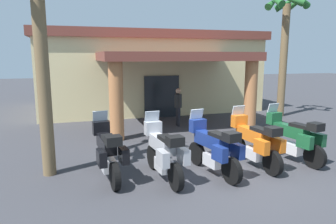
{
  "coord_description": "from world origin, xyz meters",
  "views": [
    {
      "loc": [
        -3.88,
        -6.88,
        3.07
      ],
      "look_at": [
        -1.09,
        3.03,
        1.2
      ],
      "focal_mm": 33.05,
      "sensor_mm": 36.0,
      "label": 1
    }
  ],
  "objects_px": {
    "motel_building": "(146,70)",
    "motorcycle_blue": "(214,148)",
    "motorcycle_black": "(108,152)",
    "motorcycle_green": "(294,138)",
    "motorcycle_orange": "(255,142)",
    "pedestrian": "(178,104)",
    "motorcycle_silver": "(164,152)",
    "palm_tree_near_portico": "(286,27)"
  },
  "relations": [
    {
      "from": "motorcycle_black",
      "to": "motorcycle_orange",
      "type": "distance_m",
      "value": 4.05
    },
    {
      "from": "pedestrian",
      "to": "motorcycle_black",
      "type": "bearing_deg",
      "value": -127.34
    },
    {
      "from": "motorcycle_silver",
      "to": "pedestrian",
      "type": "height_order",
      "value": "pedestrian"
    },
    {
      "from": "motorcycle_blue",
      "to": "pedestrian",
      "type": "distance_m",
      "value": 5.75
    },
    {
      "from": "motorcycle_black",
      "to": "palm_tree_near_portico",
      "type": "relative_size",
      "value": 0.35
    },
    {
      "from": "motorcycle_black",
      "to": "pedestrian",
      "type": "height_order",
      "value": "pedestrian"
    },
    {
      "from": "motorcycle_silver",
      "to": "motorcycle_blue",
      "type": "relative_size",
      "value": 1.01
    },
    {
      "from": "motel_building",
      "to": "motorcycle_silver",
      "type": "height_order",
      "value": "motel_building"
    },
    {
      "from": "motorcycle_black",
      "to": "motorcycle_silver",
      "type": "xyz_separation_m",
      "value": [
        1.35,
        -0.41,
        0.0
      ]
    },
    {
      "from": "motel_building",
      "to": "motorcycle_silver",
      "type": "relative_size",
      "value": 5.62
    },
    {
      "from": "motorcycle_black",
      "to": "motorcycle_blue",
      "type": "relative_size",
      "value": 1.01
    },
    {
      "from": "motorcycle_blue",
      "to": "motorcycle_green",
      "type": "xyz_separation_m",
      "value": [
        2.7,
        0.34,
        0.0
      ]
    },
    {
      "from": "palm_tree_near_portico",
      "to": "motorcycle_green",
      "type": "bearing_deg",
      "value": -122.64
    },
    {
      "from": "motorcycle_silver",
      "to": "palm_tree_near_portico",
      "type": "xyz_separation_m",
      "value": [
        7.97,
        6.45,
        3.79
      ]
    },
    {
      "from": "motel_building",
      "to": "motorcycle_green",
      "type": "relative_size",
      "value": 5.68
    },
    {
      "from": "motel_building",
      "to": "pedestrian",
      "type": "bearing_deg",
      "value": -88.58
    },
    {
      "from": "motorcycle_black",
      "to": "motorcycle_blue",
      "type": "xyz_separation_m",
      "value": [
        2.7,
        -0.43,
        0.0
      ]
    },
    {
      "from": "motorcycle_green",
      "to": "motorcycle_black",
      "type": "bearing_deg",
      "value": 77.0
    },
    {
      "from": "motel_building",
      "to": "motorcycle_orange",
      "type": "distance_m",
      "value": 11.1
    },
    {
      "from": "motorcycle_black",
      "to": "palm_tree_near_portico",
      "type": "xyz_separation_m",
      "value": [
        9.32,
        6.04,
        3.79
      ]
    },
    {
      "from": "motorcycle_blue",
      "to": "motorcycle_green",
      "type": "relative_size",
      "value": 1.0
    },
    {
      "from": "motorcycle_blue",
      "to": "motorcycle_black",
      "type": "bearing_deg",
      "value": 69.12
    },
    {
      "from": "motel_building",
      "to": "motorcycle_green",
      "type": "xyz_separation_m",
      "value": [
        2.15,
        -10.85,
        -1.52
      ]
    },
    {
      "from": "motel_building",
      "to": "motorcycle_green",
      "type": "distance_m",
      "value": 11.17
    },
    {
      "from": "motel_building",
      "to": "motorcycle_orange",
      "type": "height_order",
      "value": "motel_building"
    },
    {
      "from": "motorcycle_silver",
      "to": "motorcycle_green",
      "type": "distance_m",
      "value": 4.06
    },
    {
      "from": "motel_building",
      "to": "motorcycle_orange",
      "type": "relative_size",
      "value": 5.62
    },
    {
      "from": "motorcycle_silver",
      "to": "motorcycle_blue",
      "type": "height_order",
      "value": "same"
    },
    {
      "from": "motorcycle_blue",
      "to": "palm_tree_near_portico",
      "type": "distance_m",
      "value": 10.01
    },
    {
      "from": "motorcycle_black",
      "to": "palm_tree_near_portico",
      "type": "height_order",
      "value": "palm_tree_near_portico"
    },
    {
      "from": "motorcycle_blue",
      "to": "motorcycle_silver",
      "type": "bearing_deg",
      "value": 77.28
    },
    {
      "from": "motel_building",
      "to": "motorcycle_black",
      "type": "height_order",
      "value": "motel_building"
    },
    {
      "from": "motorcycle_blue",
      "to": "motorcycle_green",
      "type": "height_order",
      "value": "same"
    },
    {
      "from": "motorcycle_black",
      "to": "motorcycle_green",
      "type": "xyz_separation_m",
      "value": [
        5.39,
        -0.09,
        0.0
      ]
    },
    {
      "from": "motorcycle_black",
      "to": "pedestrian",
      "type": "distance_m",
      "value": 6.33
    },
    {
      "from": "motorcycle_blue",
      "to": "motorcycle_green",
      "type": "bearing_deg",
      "value": -94.64
    },
    {
      "from": "motorcycle_orange",
      "to": "pedestrian",
      "type": "height_order",
      "value": "pedestrian"
    },
    {
      "from": "motorcycle_green",
      "to": "palm_tree_near_portico",
      "type": "height_order",
      "value": "palm_tree_near_portico"
    },
    {
      "from": "motorcycle_black",
      "to": "motorcycle_green",
      "type": "distance_m",
      "value": 5.39
    },
    {
      "from": "motorcycle_black",
      "to": "motorcycle_orange",
      "type": "xyz_separation_m",
      "value": [
        4.04,
        -0.21,
        0.0
      ]
    },
    {
      "from": "motel_building",
      "to": "motorcycle_blue",
      "type": "height_order",
      "value": "motel_building"
    },
    {
      "from": "motorcycle_black",
      "to": "motorcycle_green",
      "type": "bearing_deg",
      "value": -97.94
    }
  ]
}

